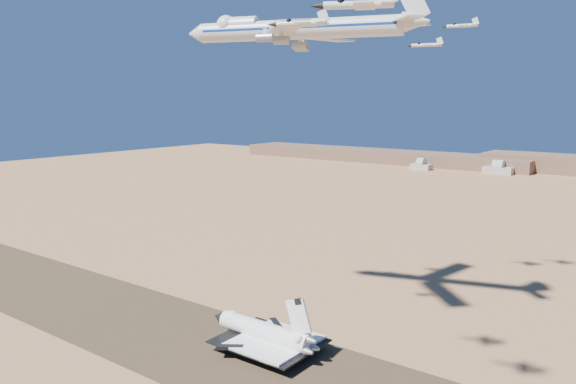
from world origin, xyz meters
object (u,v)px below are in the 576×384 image
Objects in this scene: shuttle at (264,333)px; crew_c at (265,362)px; crew_b at (267,363)px; chase_jet_a at (300,23)px; crew_a at (271,359)px; carrier_747 at (290,30)px; chase_jet_c at (356,4)px; chase_jet_e at (461,26)px; chase_jet_d at (426,45)px.

shuttle is 11.85m from crew_c.
chase_jet_a reaches higher than crew_b.
chase_jet_a reaches higher than crew_a.
crew_c is (14.54, -32.01, -99.67)m from carrier_747.
chase_jet_c is 130.87m from chase_jet_e.
crew_a is at bearing -66.76° from crew_c.
chase_jet_d is (-39.14, 120.16, 4.59)m from chase_jet_c.
shuttle is at bearing 122.87° from chase_jet_a.
chase_jet_a reaches higher than chase_jet_c.
shuttle is at bearing -90.42° from carrier_747.
crew_c is 139.88m from chase_jet_e.
chase_jet_c reaches higher than crew_b.
chase_jet_c is 126.45m from chase_jet_d.
shuttle is at bearing -119.65° from chase_jet_e.
chase_jet_a is (22.58, -14.45, 94.00)m from crew_c.
shuttle is 10.14m from crew_a.
chase_jet_d is (9.97, 83.71, 97.39)m from crew_b.
crew_a is 0.88× the size of crew_c.
chase_jet_e is at bearing 76.01° from chase_jet_c.
crew_a is at bearing -80.96° from carrier_747.
chase_jet_d reaches higher than crew_c.
crew_c is 128.84m from chase_jet_d.
chase_jet_d is at bearing -73.55° from crew_c.
shuttle is 26.19× the size of crew_b.
chase_jet_d reaches higher than shuttle.
chase_jet_c is (49.11, -36.44, 92.80)m from crew_b.
carrier_747 is 5.92× the size of chase_jet_d.
chase_jet_d is (17.77, 75.61, 92.80)m from shuttle.
crew_c is 0.13× the size of chase_jet_e.
crew_c reaches higher than crew_b.
crew_c is at bearing 127.53° from chase_jet_a.
shuttle is 132.62m from chase_jet_e.
carrier_747 reaches higher than chase_jet_a.
chase_jet_e reaches higher than shuttle.
chase_jet_c is 1.02× the size of chase_jet_d.
chase_jet_c reaches higher than crew_a.
chase_jet_c is at bearing -37.90° from shuttle.
chase_jet_a is 34.82m from chase_jet_c.
crew_b is 0.11× the size of chase_jet_e.
chase_jet_c is at bearing -149.92° from crew_b.
chase_jet_a reaches higher than shuttle.
crew_a is 127.09m from chase_jet_d.
crew_b is at bearing -141.11° from crew_c.
chase_jet_c is at bearing -150.96° from crew_a.
carrier_747 is 5.88× the size of chase_jet_e.
crew_a is (14.56, -29.17, -99.78)m from carrier_747.
crew_c reaches higher than crew_a.
chase_jet_c is at bearing -64.26° from carrier_747.
shuttle is 114.04m from chase_jet_c.
shuttle is at bearing -25.11° from crew_c.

